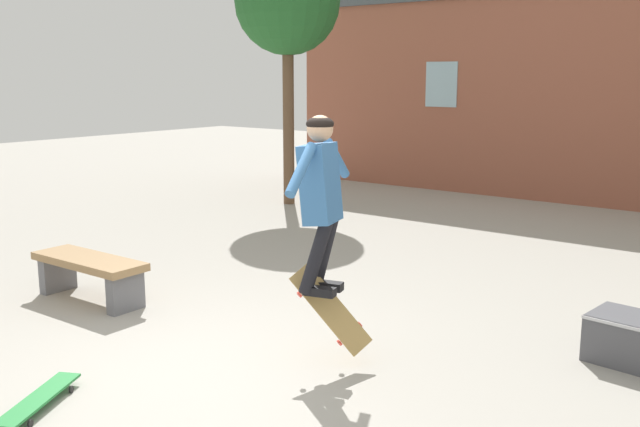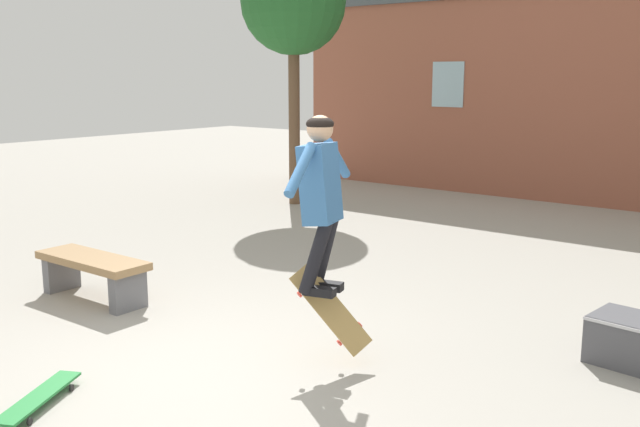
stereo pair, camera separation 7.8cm
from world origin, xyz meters
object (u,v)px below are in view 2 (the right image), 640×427
object	(u,v)px
park_bench	(93,269)
skateboard_resting	(39,397)
skater	(320,190)
skateboard_flipping	(331,309)
tree_left	(293,4)

from	to	relation	value
park_bench	skateboard_resting	distance (m)	2.54
park_bench	skater	distance (m)	3.17
skateboard_flipping	skater	bearing A→B (deg)	-169.71
skater	skateboard_resting	bearing A→B (deg)	-136.17
skater	park_bench	bearing A→B (deg)	167.49
tree_left	skater	world-z (taller)	tree_left
park_bench	skateboard_resting	bearing A→B (deg)	-44.09
skateboard_flipping	tree_left	bearing A→B (deg)	109.18
tree_left	park_bench	size ratio (longest dim) A/B	3.23
skateboard_flipping	skateboard_resting	xyz separation A→B (m)	(-1.19, -1.92, -0.40)
tree_left	skateboard_resting	bearing A→B (deg)	-62.47
skater	skateboard_resting	xyz separation A→B (m)	(-1.12, -1.87, -1.39)
park_bench	skater	xyz separation A→B (m)	(2.96, 0.15, 1.13)
skater	skateboard_resting	size ratio (longest dim) A/B	1.67
tree_left	skateboard_flipping	bearing A→B (deg)	-47.49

